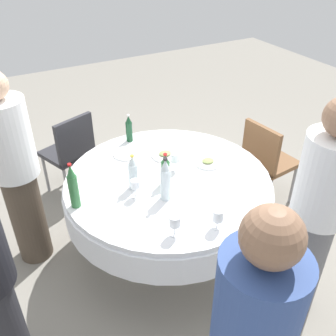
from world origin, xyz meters
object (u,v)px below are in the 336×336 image
Objects in this scene: plate_rear at (165,155)px; chair_south at (266,158)px; plate_north at (208,162)px; bottle_clear_near at (165,180)px; person_near at (318,213)px; wine_glass_inner at (175,222)px; chair_far at (71,149)px; wine_glass_mid at (175,158)px; plate_right at (126,154)px; wine_glass_far at (218,216)px; wine_glass_south at (135,185)px; dining_table at (168,193)px; bottle_clear_east at (133,173)px; bottle_green_mid at (73,187)px; person_east at (16,172)px; bottle_dark_green_outer at (129,129)px; bottle_green_inner at (165,170)px.

chair_south is at bearing 170.66° from plate_rear.
bottle_clear_near is at bearing 24.37° from plate_north.
plate_rear is 0.14× the size of person_near.
wine_glass_inner reaches higher than chair_far.
chair_far is (0.53, -1.07, -0.33)m from wine_glass_mid.
person_near reaches higher than wine_glass_inner.
bottle_clear_near is at bearing 90.60° from plate_right.
person_near reaches higher than wine_glass_far.
wine_glass_south is 1.28m from chair_far.
plate_north reaches higher than dining_table.
bottle_clear_east reaches higher than wine_glass_mid.
bottle_green_mid is 2.38× the size of wine_glass_far.
person_east is at bearing -40.28° from wine_glass_south.
bottle_dark_green_outer reaches higher than wine_glass_far.
wine_glass_mid is 0.17× the size of chair_far.
person_east is (0.86, -0.69, -0.07)m from bottle_clear_near.
wine_glass_far reaches higher than plate_north.
bottle_green_mid is (0.57, -0.22, 0.00)m from bottle_clear_near.
wine_glass_inner is 0.46m from wine_glass_south.
wine_glass_inner is at bearing -104.88° from chair_far.
bottle_dark_green_outer is at bearing -120.43° from plate_right.
person_east reaches higher than plate_rear.
plate_right is (0.27, -0.17, -0.00)m from plate_rear.
person_near is (-0.56, 0.90, 0.25)m from dining_table.
bottle_green_inner is 1.74× the size of wine_glass_inner.
bottle_green_mid is 0.95m from wine_glass_far.
plate_north is at bearing -176.68° from dining_table.
bottle_dark_green_outer is at bearing -111.35° from bottle_clear_east.
plate_right is 0.25× the size of chair_south.
dining_table is at bearing 178.04° from bottle_clear_east.
bottle_dark_green_outer reaches higher than chair_far.
wine_glass_mid is 0.09× the size of person_east.
plate_north is (-0.39, 0.63, -0.10)m from bottle_dark_green_outer.
wine_glass_far is (-0.06, 0.57, -0.02)m from bottle_green_inner.
person_near is at bearing 136.84° from wine_glass_south.
bottle_clear_near is at bearing -76.94° from person_near.
bottle_green_inner is at bearing -87.53° from chair_south.
wine_glass_mid reaches higher than plate_right.
plate_right is at bearing -87.47° from chair_far.
wine_glass_south is at bearing -74.95° from person_near.
person_near reaches higher than plate_north.
bottle_dark_green_outer is 0.93m from bottle_green_mid.
bottle_green_mid is 0.56m from person_east.
plate_north is at bearing 139.68° from plate_right.
bottle_clear_east is 1.42m from chair_south.
wine_glass_far is (-0.01, 0.62, 0.24)m from dining_table.
person_east is at bearing -48.15° from wine_glass_far.
person_east is (1.55, -1.39, -0.02)m from person_near.
bottle_clear_near is 2.21× the size of wine_glass_inner.
bottle_green_inner is at bearing 39.03° from wine_glass_mid.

